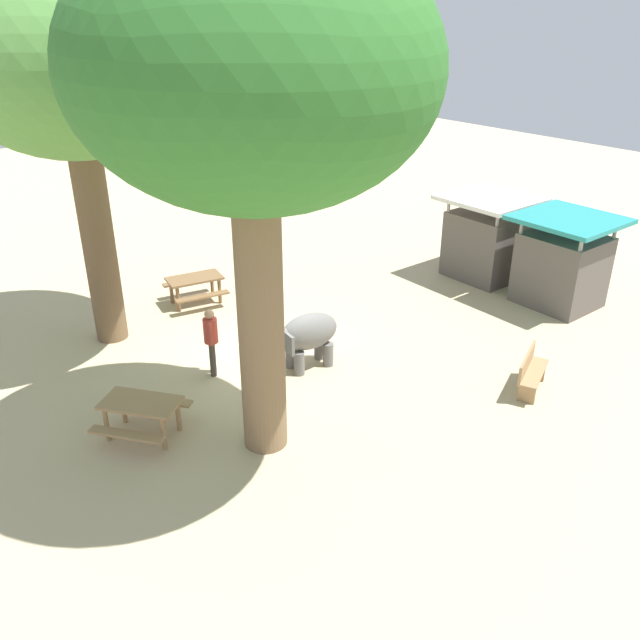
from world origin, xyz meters
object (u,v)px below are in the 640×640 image
(wooden_bench, at_px, (531,371))
(shade_tree_secondary, at_px, (250,75))
(elephant, at_px, (302,336))
(shade_tree_main, at_px, (70,62))
(picnic_table_near, at_px, (195,284))
(picnic_table_far, at_px, (141,410))
(market_stall_white, at_px, (486,241))
(market_stall_teal, at_px, (562,265))
(person_handler, at_px, (211,337))

(wooden_bench, bearing_deg, shade_tree_secondary, -43.77)
(shade_tree_secondary, bearing_deg, elephant, 128.77)
(shade_tree_main, distance_m, wooden_bench, 11.86)
(shade_tree_secondary, height_order, picnic_table_near, shade_tree_secondary)
(wooden_bench, distance_m, picnic_table_far, 8.22)
(wooden_bench, xyz_separation_m, picnic_table_far, (-3.72, -7.33, 0.12))
(shade_tree_main, height_order, picnic_table_near, shade_tree_main)
(picnic_table_far, xyz_separation_m, market_stall_white, (-1.18, 11.84, 0.55))
(wooden_bench, relative_size, market_stall_teal, 0.57)
(elephant, bearing_deg, shade_tree_main, -49.78)
(market_stall_white, distance_m, market_stall_teal, 2.60)
(shade_tree_secondary, xyz_separation_m, picnic_table_far, (-1.68, -1.75, -6.13))
(person_handler, relative_size, market_stall_white, 0.64)
(shade_tree_secondary, bearing_deg, wooden_bench, 69.97)
(elephant, bearing_deg, market_stall_teal, 175.60)
(market_stall_white, bearing_deg, wooden_bench, -42.67)
(elephant, distance_m, person_handler, 2.04)
(elephant, height_order, market_stall_white, market_stall_white)
(elephant, distance_m, wooden_bench, 5.10)
(market_stall_teal, bearing_deg, picnic_table_far, -96.85)
(elephant, xyz_separation_m, market_stall_teal, (1.56, 7.83, 0.28))
(wooden_bench, bearing_deg, market_stall_teal, -176.80)
(person_handler, height_order, picnic_table_far, person_handler)
(shade_tree_main, distance_m, picnic_table_far, 7.51)
(shade_tree_main, xyz_separation_m, picnic_table_near, (-0.52, 2.69, -5.96))
(shade_tree_secondary, xyz_separation_m, market_stall_teal, (-0.26, 10.09, -5.58))
(shade_tree_main, distance_m, market_stall_white, 12.37)
(shade_tree_secondary, distance_m, market_stall_teal, 11.54)
(picnic_table_near, bearing_deg, shade_tree_secondary, -97.20)
(picnic_table_near, bearing_deg, market_stall_white, -14.58)
(person_handler, distance_m, wooden_bench, 7.08)
(person_handler, relative_size, picnic_table_near, 0.93)
(elephant, relative_size, picnic_table_far, 0.93)
(wooden_bench, bearing_deg, elephant, -73.03)
(market_stall_white, bearing_deg, shade_tree_main, -106.94)
(wooden_bench, xyz_separation_m, market_stall_teal, (-2.29, 4.51, 0.67))
(picnic_table_far, distance_m, market_stall_teal, 11.94)
(shade_tree_secondary, relative_size, market_stall_white, 3.56)
(picnic_table_near, xyz_separation_m, picnic_table_far, (4.94, -3.89, 0.00))
(elephant, height_order, shade_tree_secondary, shade_tree_secondary)
(shade_tree_main, height_order, picnic_table_far, shade_tree_main)
(shade_tree_secondary, distance_m, picnic_table_far, 6.59)
(wooden_bench, xyz_separation_m, market_stall_white, (-4.89, 4.51, 0.67))
(picnic_table_near, height_order, market_stall_teal, market_stall_teal)
(picnic_table_near, height_order, market_stall_white, market_stall_white)
(shade_tree_secondary, height_order, market_stall_teal, shade_tree_secondary)
(shade_tree_main, height_order, market_stall_white, shade_tree_main)
(wooden_bench, relative_size, market_stall_white, 0.57)
(picnic_table_far, bearing_deg, elephant, 54.65)
(person_handler, bearing_deg, shade_tree_secondary, -70.81)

